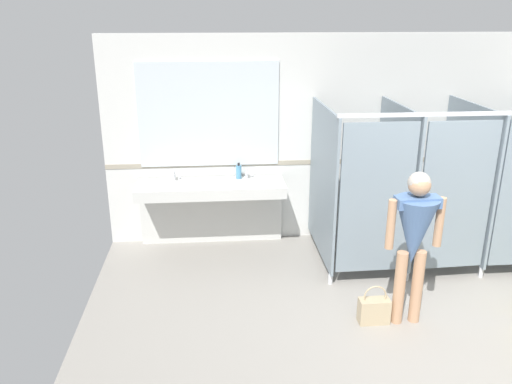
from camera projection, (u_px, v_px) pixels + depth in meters
name	position (u px, v px, depth m)	size (l,w,h in m)	color
ground_plane	(463.00, 346.00, 4.83)	(7.32, 5.65, 0.10)	gray
wall_back	(386.00, 138.00, 6.80)	(7.32, 0.12, 2.67)	silver
wall_back_tile_band	(386.00, 160.00, 6.84)	(7.32, 0.01, 0.06)	#9E937F
vanity_counter	(211.00, 199.00, 6.59)	(1.85, 0.56, 1.01)	silver
mirror_panel	(209.00, 115.00, 6.43)	(1.75, 0.02, 1.31)	silver
bathroom_stalls	(438.00, 183.00, 6.02)	(2.72, 1.38, 1.95)	gray
person_standing	(414.00, 232.00, 4.82)	(0.55, 0.41, 1.55)	tan
handbag	(374.00, 310.00, 5.08)	(0.30, 0.15, 0.41)	tan
soap_dispenser	(239.00, 172.00, 6.58)	(0.07, 0.07, 0.21)	teal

